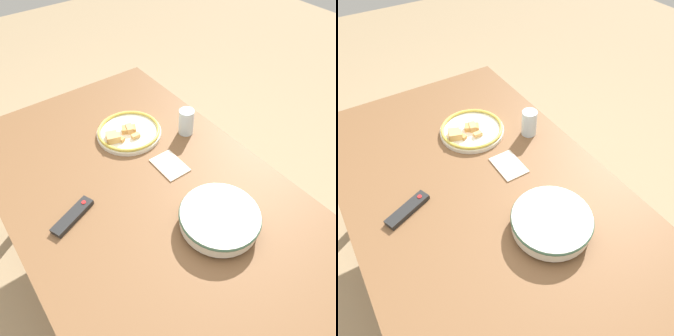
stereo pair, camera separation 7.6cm
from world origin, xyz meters
TOP-DOWN VIEW (x-y plane):
  - ground_plane at (0.00, 0.00)m, footprint 8.00×8.00m
  - dining_table at (0.00, 0.00)m, footprint 1.57×0.98m
  - noodle_bowl at (-0.32, -0.12)m, footprint 0.28×0.28m
  - food_plate at (0.29, -0.12)m, footprint 0.29×0.29m
  - tv_remote at (0.02, 0.28)m, footprint 0.11×0.18m
  - drinking_glass at (0.15, -0.35)m, footprint 0.07×0.07m
  - folded_napkin at (0.02, -0.16)m, footprint 0.15×0.11m

SIDE VIEW (x-z plane):
  - ground_plane at x=0.00m, z-range 0.00..0.00m
  - dining_table at x=0.00m, z-range 0.28..0.99m
  - folded_napkin at x=0.02m, z-range 0.70..0.71m
  - tv_remote at x=0.02m, z-range 0.70..0.72m
  - food_plate at x=0.29m, z-range 0.69..0.74m
  - noodle_bowl at x=-0.32m, z-range 0.71..0.78m
  - drinking_glass at x=0.15m, z-range 0.70..0.82m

